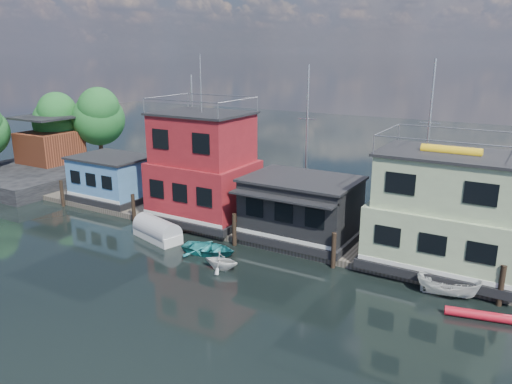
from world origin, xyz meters
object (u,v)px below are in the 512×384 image
Objects in this scene: motorboat at (449,286)px; dinghy_teal at (209,249)px; dinghy_white at (221,260)px; tarp_runabout at (157,231)px; houseboat_dark at (301,208)px; houseboat_green at (444,213)px; houseboat_blue at (112,178)px; houseboat_red at (203,169)px; red_kayak at (479,315)px.

motorboat is 0.91× the size of dinghy_teal.
tarp_runabout is at bearing 66.28° from dinghy_white.
dinghy_white is (-2.09, -6.37, -1.85)m from houseboat_dark.
houseboat_green reaches higher than tarp_runabout.
houseboat_dark is at bearing -0.06° from houseboat_blue.
dinghy_teal is at bearing 92.68° from motorboat.
houseboat_dark is at bearing -0.14° from houseboat_red.
motorboat reaches higher than dinghy_teal.
houseboat_green is at bearing 0.00° from houseboat_blue.
dinghy_white is (5.91, -6.39, -3.54)m from houseboat_red.
tarp_runabout is 1.36× the size of red_kayak.
houseboat_green is at bearing 30.23° from tarp_runabout.
houseboat_red is at bearing 154.10° from red_kayak.
red_kayak is (2.80, -4.79, -3.32)m from houseboat_green.
dinghy_white reaches higher than dinghy_teal.
houseboat_blue is at bearing 158.42° from red_kayak.
houseboat_blue reaches higher than tarp_runabout.
houseboat_red is 5.78m from tarp_runabout.
red_kayak is (1.71, -1.60, -0.39)m from motorboat.
dinghy_white is (6.58, -1.85, -0.03)m from tarp_runabout.
houseboat_red is at bearing 34.77° from dinghy_white.
houseboat_red reaches higher than houseboat_green.
red_kayak is at bearing -22.01° from houseboat_dark.
houseboat_dark reaches higher than red_kayak.
tarp_runabout is 6.84m from dinghy_white.
red_kayak is (20.47, -0.25, -0.37)m from tarp_runabout.
houseboat_red is at bearing 97.43° from tarp_runabout.
houseboat_dark reaches higher than dinghy_white.
houseboat_blue is 0.54× the size of houseboat_red.
dinghy_teal is (-1.98, 1.49, -0.20)m from dinghy_white.
tarp_runabout is at bearing 76.39° from dinghy_teal.
houseboat_green is at bearing 108.01° from red_kayak.
dinghy_white is at bearing 174.28° from red_kayak.
dinghy_white is (-11.09, -6.39, -2.98)m from houseboat_green.
houseboat_blue is 1.99× the size of motorboat.
houseboat_blue is 1.81× the size of dinghy_teal.
houseboat_green reaches higher than dinghy_teal.
houseboat_green is at bearing 0.00° from houseboat_red.
dinghy_teal is at bearing -129.86° from houseboat_dark.
houseboat_blue is 16.76m from dinghy_white.
red_kayak is at bearing -91.42° from dinghy_white.
houseboat_dark is (17.50, -0.02, 0.21)m from houseboat_blue.
tarp_runabout is 1.19× the size of dinghy_teal.
dinghy_white is at bearing -47.23° from houseboat_red.
houseboat_blue is 14.41m from dinghy_teal.
dinghy_teal is at bearing 44.98° from dinghy_white.
dinghy_teal is (-14.16, -1.71, -0.25)m from motorboat.
houseboat_blue reaches higher than dinghy_white.
tarp_runabout is at bearing -152.47° from houseboat_dark.
houseboat_dark is at bearing -49.01° from dinghy_teal.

